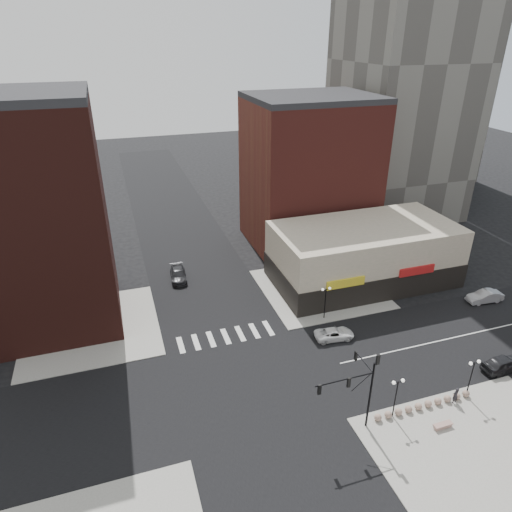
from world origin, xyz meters
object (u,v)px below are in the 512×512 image
street_lamp_se_a (397,389)px  silver_sedan (485,296)px  traffic_signal (359,382)px  white_suv (334,334)px  street_lamp_ne (326,295)px  stone_bench (443,425)px  dark_sedan_north (178,275)px  pedestrian (455,395)px  street_lamp_se_b (473,370)px  dark_sedan_east (504,364)px

street_lamp_se_a → silver_sedan: size_ratio=0.91×
traffic_signal → silver_sedan: traffic_signal is taller
street_lamp_se_a → white_suv: bearing=88.3°
street_lamp_ne → stone_bench: 18.85m
dark_sedan_north → street_lamp_se_a: bearing=-61.1°
street_lamp_se_a → traffic_signal: bearing=177.4°
dark_sedan_north → traffic_signal: bearing=-67.0°
traffic_signal → street_lamp_ne: traffic_signal is taller
pedestrian → stone_bench: bearing=30.6°
street_lamp_se_a → stone_bench: 5.14m
traffic_signal → street_lamp_se_b: 11.88m
traffic_signal → dark_sedan_north: traffic_signal is taller
street_lamp_se_b → dark_sedan_north: bearing=125.4°
traffic_signal → white_suv: size_ratio=1.76×
dark_sedan_north → pedestrian: pedestrian is taller
street_lamp_ne → stone_bench: bearing=-82.6°
street_lamp_se_b → white_suv: street_lamp_se_b is taller
dark_sedan_north → stone_bench: 37.64m
street_lamp_se_b → dark_sedan_east: street_lamp_se_b is taller
dark_sedan_east → stone_bench: dark_sedan_east is taller
dark_sedan_north → pedestrian: 37.27m
traffic_signal → pedestrian: 10.91m
dark_sedan_north → stone_bench: dark_sedan_north is taller
street_lamp_ne → silver_sedan: (21.00, -2.87, -2.53)m
street_lamp_ne → dark_sedan_east: bearing=-46.6°
dark_sedan_east → silver_sedan: bearing=-36.7°
dark_sedan_east → silver_sedan: dark_sedan_east is taller
street_lamp_se_b → street_lamp_ne: bearing=113.6°
silver_sedan → traffic_signal: bearing=-59.2°
traffic_signal → pedestrian: traffic_signal is taller
dark_sedan_north → stone_bench: (17.38, -33.38, -0.41)m
traffic_signal → dark_sedan_north: 32.67m
pedestrian → stone_bench: size_ratio=0.96×
street_lamp_se_b → dark_sedan_north: 38.01m
silver_sedan → stone_bench: silver_sedan is taller
white_suv → silver_sedan: silver_sedan is taller
white_suv → stone_bench: white_suv is taller
street_lamp_se_a → dark_sedan_east: bearing=8.0°
white_suv → pedestrian: (6.02, -12.40, 0.36)m
stone_bench → pedestrian: bearing=35.3°
white_suv → dark_sedan_north: size_ratio=0.86×
street_lamp_ne → dark_sedan_north: 21.29m
traffic_signal → silver_sedan: bearing=26.7°
white_suv → pedestrian: bearing=-147.7°
traffic_signal → silver_sedan: size_ratio=1.69×
street_lamp_ne → dark_sedan_east: street_lamp_ne is taller
silver_sedan → white_suv: bearing=-83.2°
street_lamp_se_b → traffic_signal: bearing=179.2°
traffic_signal → street_lamp_ne: 16.62m
traffic_signal → street_lamp_se_b: bearing=-0.8°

